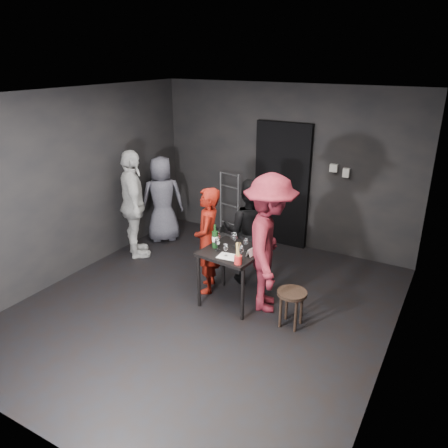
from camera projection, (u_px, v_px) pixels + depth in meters
The scene contains 27 objects.
floor at pixel (206, 307), 5.77m from camera, with size 4.50×5.00×0.02m, color black.
ceiling at pixel (203, 95), 4.78m from camera, with size 4.50×5.00×0.02m, color silver.
wall_back at pixel (284, 167), 7.29m from camera, with size 4.50×0.04×2.70m, color black.
wall_front at pixel (26, 308), 3.25m from camera, with size 4.50×0.04×2.70m, color black.
wall_left at pixel (73, 185), 6.31m from camera, with size 0.04×5.00×2.70m, color black.
wall_right at pixel (401, 249), 4.23m from camera, with size 0.04×5.00×2.70m, color black.
doorway at pixel (282, 185), 7.35m from camera, with size 0.95×0.10×2.10m, color black.
wallbox_upper at pixel (334, 168), 6.82m from camera, with size 0.12×0.06×0.12m, color #B7B7B2.
wallbox_lower at pixel (346, 173), 6.75m from camera, with size 0.10×0.06×0.14m, color #B7B7B2.
hand_truck at pixel (228, 225), 7.90m from camera, with size 0.40×0.34×1.18m.
tasting_table at pixel (232, 257), 5.67m from camera, with size 0.72×0.72×0.75m.
stool at pixel (292, 298), 5.24m from camera, with size 0.36×0.36×0.47m.
server_red at pixel (208, 241), 5.94m from camera, with size 0.54×0.35×1.48m, color maroon.
woman_black at pixel (249, 230), 6.17m from camera, with size 0.77×0.42×1.58m, color black.
man_maroon at pixel (270, 231), 5.39m from camera, with size 1.39×0.65×2.16m, color maroon.
bystander_cream at pixel (133, 196), 6.88m from camera, with size 1.20×0.57×2.05m, color silver.
bystander_grey at pixel (162, 199), 7.58m from camera, with size 0.75×0.41×1.53m, color #4D4C59.
tasting_mat at pixel (229, 257), 5.45m from camera, with size 0.28×0.19×0.00m, color white.
wine_glass_a at pixel (217, 244), 5.59m from camera, with size 0.07×0.07×0.19m, color white, non-canonical shape.
wine_glass_b at pixel (217, 238), 5.72m from camera, with size 0.08×0.08×0.22m, color white, non-canonical shape.
wine_glass_c at pixel (234, 239), 5.69m from camera, with size 0.08×0.08×0.22m, color white, non-canonical shape.
wine_glass_d at pixel (226, 250), 5.44m from camera, with size 0.07×0.07×0.18m, color white, non-canonical shape.
wine_glass_e at pixel (241, 252), 5.33m from camera, with size 0.08×0.08×0.21m, color white, non-canonical shape.
wine_glass_f at pixel (246, 244), 5.60m from camera, with size 0.07×0.07×0.18m, color white, non-canonical shape.
wine_bottle at pixel (215, 239), 5.68m from camera, with size 0.08×0.08×0.32m.
breadstick_cup at pixel (238, 254), 5.23m from camera, with size 0.09×0.09×0.29m.
reserved_card at pixel (250, 252), 5.48m from camera, with size 0.08×0.12×0.10m, color white, non-canonical shape.
Camera 1 is at (2.67, -4.20, 3.12)m, focal length 35.00 mm.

